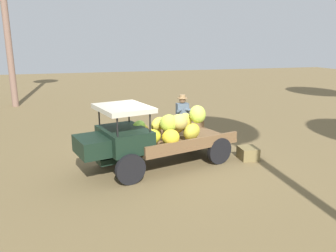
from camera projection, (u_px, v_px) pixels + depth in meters
name	position (u px, v px, depth m)	size (l,w,h in m)	color
ground_plane	(168.00, 160.00, 9.92)	(60.00, 60.00, 0.00)	brown
truck	(152.00, 136.00, 9.16)	(4.66, 2.64, 1.83)	black
farmer	(182.00, 117.00, 11.16)	(0.53, 0.46, 1.73)	#BAB599
wooden_crate	(248.00, 153.00, 9.95)	(0.57, 0.52, 0.36)	olive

